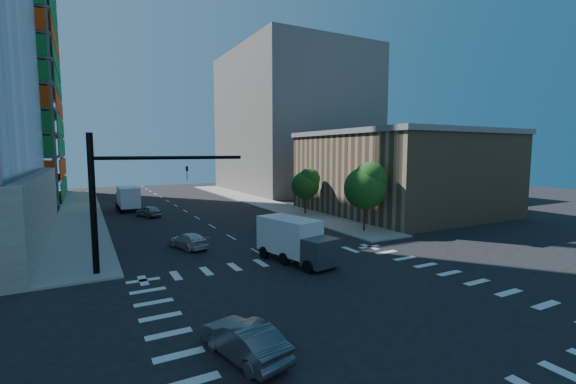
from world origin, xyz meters
TOP-DOWN VIEW (x-y plane):
  - ground at (0.00, 0.00)m, footprint 160.00×160.00m
  - road_markings at (0.00, 0.00)m, footprint 20.00×20.00m
  - sidewalk_ne at (12.50, 40.00)m, footprint 5.00×60.00m
  - sidewalk_nw at (-12.50, 40.00)m, footprint 5.00×60.00m
  - commercial_building at (25.00, 22.00)m, footprint 20.50×22.50m
  - bg_building_ne at (27.00, 55.00)m, footprint 24.00×30.00m
  - signal_mast_nw at (-10.00, 11.50)m, footprint 10.20×0.40m
  - tree_south at (12.63, 13.90)m, footprint 4.16×4.16m
  - tree_north at (12.93, 25.90)m, footprint 3.54×3.52m
  - car_nb_far at (4.47, 17.55)m, footprint 2.51×4.96m
  - car_sb_near at (-4.53, 15.79)m, footprint 2.91×4.65m
  - car_sb_mid at (-5.03, 33.58)m, footprint 3.05×4.36m
  - car_sb_cross at (-6.79, -2.34)m, footprint 2.45×4.57m
  - box_truck_near at (1.40, 7.84)m, footprint 3.76×6.35m
  - box_truck_far at (-6.71, 40.65)m, footprint 2.74×6.24m

SIDE VIEW (x-z plane):
  - ground at x=0.00m, z-range 0.00..0.00m
  - road_markings at x=0.00m, z-range 0.00..0.01m
  - sidewalk_ne at x=12.50m, z-range 0.00..0.15m
  - sidewalk_nw at x=-12.50m, z-range 0.00..0.15m
  - car_sb_near at x=-4.53m, z-range 0.00..1.26m
  - car_nb_far at x=4.47m, z-range 0.00..1.35m
  - car_sb_mid at x=-5.03m, z-range 0.00..1.38m
  - car_sb_cross at x=-6.79m, z-range 0.00..1.43m
  - box_truck_near at x=1.40m, z-range -0.18..2.94m
  - box_truck_far at x=-6.71m, z-range -0.19..3.07m
  - tree_north at x=12.93m, z-range 1.10..6.88m
  - tree_south at x=12.63m, z-range 1.27..8.10m
  - commercial_building at x=25.00m, z-range 0.01..10.61m
  - signal_mast_nw at x=-10.00m, z-range 0.99..9.99m
  - bg_building_ne at x=27.00m, z-range 0.00..28.00m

